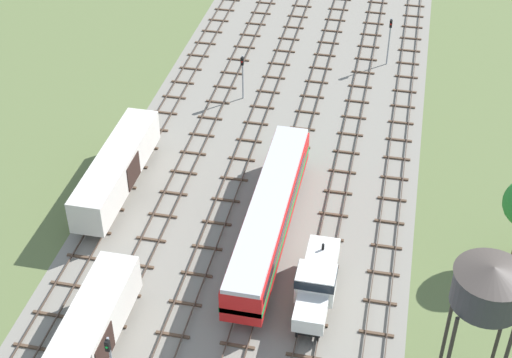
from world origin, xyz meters
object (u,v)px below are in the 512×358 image
Objects in this scene: diesel_railcar_centre_mid at (270,214)px; signal_post_mid at (110,357)px; water_tower at (489,288)px; freight_boxcar_far_left_midfar at (117,168)px; signal_post_near at (390,36)px; freight_boxcar_left_nearest at (84,344)px; shunter_loco_centre_right_near at (317,282)px; signal_post_nearest at (243,72)px.

diesel_railcar_centre_mid is 17.29m from signal_post_mid.
signal_post_mid is (-21.49, -4.23, -6.31)m from water_tower.
signal_post_near is (20.26, 27.09, 0.92)m from freight_boxcar_far_left_midfar.
freight_boxcar_left_nearest is 1.65× the size of shunter_loco_centre_right_near.
shunter_loco_centre_right_near is 0.41× the size of diesel_railcar_centre_mid.
water_tower is 39.06m from signal_post_nearest.
signal_post_nearest is at bearing -143.10° from signal_post_near.
water_tower is at bearing -56.13° from signal_post_nearest.
freight_boxcar_far_left_midfar is at bearing 109.28° from signal_post_mid.
freight_boxcar_far_left_midfar is at bearing 165.92° from diesel_railcar_centre_mid.
signal_post_near is at bearing 100.72° from water_tower.
signal_post_near is (-7.98, 42.16, -5.95)m from water_tower.
water_tower is 2.05× the size of signal_post_near.
freight_boxcar_left_nearest is 48.01m from signal_post_near.
freight_boxcar_far_left_midfar is 32.73m from water_tower.
diesel_railcar_centre_mid is at bearing -102.50° from signal_post_near.
freight_boxcar_left_nearest is 2.54m from signal_post_mid.
shunter_loco_centre_right_near is 13.85m from water_tower.
water_tower is (28.24, -15.07, 6.86)m from freight_boxcar_far_left_midfar.
water_tower is at bearing -79.28° from signal_post_near.
diesel_railcar_centre_mid reaches higher than freight_boxcar_left_nearest.
signal_post_mid is at bearing -90.00° from signal_post_nearest.
signal_post_nearest is (2.25, 35.20, 0.60)m from freight_boxcar_left_nearest.
signal_post_near is (15.75, 45.34, 0.92)m from freight_boxcar_left_nearest.
shunter_loco_centre_right_near is 36.43m from signal_post_near.
signal_post_mid reaches higher than freight_boxcar_far_left_midfar.
freight_boxcar_far_left_midfar is at bearing -126.79° from signal_post_near.
shunter_loco_centre_right_near is at bearing 150.35° from water_tower.
freight_boxcar_far_left_midfar is 18.25m from signal_post_nearest.
water_tower is 2.33× the size of signal_post_mid.
shunter_loco_centre_right_near is (13.50, 9.01, -0.44)m from freight_boxcar_left_nearest.
signal_post_nearest reaches higher than freight_boxcar_left_nearest.
signal_post_near reaches higher than shunter_loco_centre_right_near.
diesel_railcar_centre_mid is at bearing 127.56° from shunter_loco_centre_right_near.
water_tower is (14.73, -11.68, 6.72)m from diesel_railcar_centre_mid.
water_tower reaches higher than diesel_railcar_centre_mid.
water_tower reaches higher than signal_post_near.
signal_post_near is at bearing 73.76° from signal_post_mid.
signal_post_mid is (-13.51, -46.38, -0.36)m from signal_post_near.
diesel_railcar_centre_mid is (9.00, 14.86, 0.15)m from freight_boxcar_left_nearest.
signal_post_mid is (-6.75, -15.91, 0.41)m from diesel_railcar_centre_mid.
shunter_loco_centre_right_near is 15.12m from signal_post_mid.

